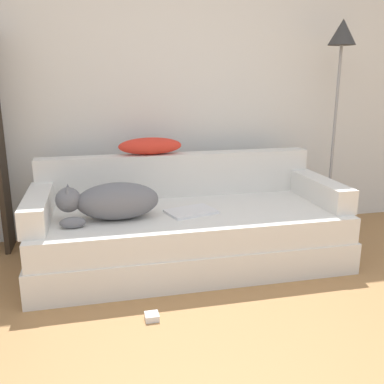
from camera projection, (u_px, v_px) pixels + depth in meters
name	position (u px, v px, depth m)	size (l,w,h in m)	color
wall_back	(176.00, 68.00, 3.43)	(8.05, 0.06, 2.70)	silver
couch	(189.00, 236.00, 3.02)	(2.13, 0.93, 0.39)	silver
couch_backrest	(178.00, 174.00, 3.30)	(2.09, 0.15, 0.33)	silver
couch_arm_left	(38.00, 208.00, 2.73)	(0.15, 0.74, 0.17)	silver
couch_arm_right	(319.00, 190.00, 3.16)	(0.15, 0.74, 0.17)	silver
dog	(112.00, 201.00, 2.73)	(0.65, 0.29, 0.24)	slate
laptop	(191.00, 211.00, 2.89)	(0.37, 0.30, 0.02)	silver
throw_pillow	(150.00, 146.00, 3.21)	(0.48, 0.18, 0.13)	red
floor_lamp	(340.00, 64.00, 3.35)	(0.21, 0.21, 1.71)	gray
power_adapter	(152.00, 317.00, 2.33)	(0.07, 0.07, 0.04)	silver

